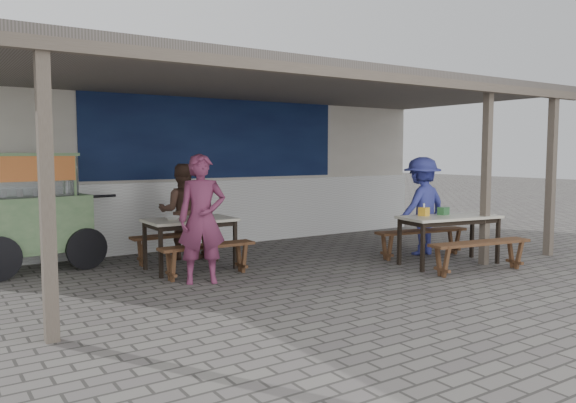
# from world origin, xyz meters

# --- Properties ---
(ground) EXTENTS (60.00, 60.00, 0.00)m
(ground) POSITION_xyz_m (0.00, 0.00, 0.00)
(ground) COLOR #5E5B55
(ground) RESTS_ON ground
(back_wall) EXTENTS (9.00, 1.28, 3.50)m
(back_wall) POSITION_xyz_m (-0.00, 3.58, 1.72)
(back_wall) COLOR beige
(back_wall) RESTS_ON ground
(warung_roof) EXTENTS (9.00, 4.21, 2.81)m
(warung_roof) POSITION_xyz_m (0.02, 0.90, 2.71)
(warung_roof) COLOR #5F5651
(warung_roof) RESTS_ON ground
(table_left) EXTENTS (1.27, 0.77, 0.75)m
(table_left) POSITION_xyz_m (-1.56, 1.24, 0.67)
(table_left) COLOR beige
(table_left) RESTS_ON ground
(bench_left_street) EXTENTS (1.36, 0.29, 0.45)m
(bench_left_street) POSITION_xyz_m (-1.56, 0.65, 0.33)
(bench_left_street) COLOR brown
(bench_left_street) RESTS_ON ground
(bench_left_wall) EXTENTS (1.36, 0.29, 0.45)m
(bench_left_wall) POSITION_xyz_m (-1.56, 1.84, 0.33)
(bench_left_wall) COLOR brown
(bench_left_wall) RESTS_ON ground
(table_right) EXTENTS (1.64, 0.91, 0.75)m
(table_right) POSITION_xyz_m (1.90, -0.60, 0.67)
(table_right) COLOR beige
(table_right) RESTS_ON ground
(bench_right_street) EXTENTS (1.68, 0.53, 0.45)m
(bench_right_street) POSITION_xyz_m (1.80, -1.25, 0.34)
(bench_right_street) COLOR brown
(bench_right_street) RESTS_ON ground
(bench_right_wall) EXTENTS (1.68, 0.53, 0.45)m
(bench_right_wall) POSITION_xyz_m (2.00, 0.05, 0.34)
(bench_right_wall) COLOR brown
(bench_right_wall) RESTS_ON ground
(vendor_cart) EXTENTS (2.08, 1.05, 1.71)m
(vendor_cart) POSITION_xyz_m (-3.50, 2.38, 0.93)
(vendor_cart) COLOR #7FA26C
(vendor_cart) RESTS_ON ground
(patron_street_side) EXTENTS (0.72, 0.59, 1.70)m
(patron_street_side) POSITION_xyz_m (-1.77, 0.36, 0.85)
(patron_street_side) COLOR #752F50
(patron_street_side) RESTS_ON ground
(patron_wall_side) EXTENTS (0.92, 0.84, 1.54)m
(patron_wall_side) POSITION_xyz_m (-1.32, 2.10, 0.77)
(patron_wall_side) COLOR #4C3328
(patron_wall_side) RESTS_ON ground
(patron_right_table) EXTENTS (1.11, 0.71, 1.64)m
(patron_right_table) POSITION_xyz_m (2.19, 0.23, 0.82)
(patron_right_table) COLOR #3C42A5
(patron_right_table) RESTS_ON ground
(tissue_box) EXTENTS (0.15, 0.15, 0.13)m
(tissue_box) POSITION_xyz_m (1.58, -0.38, 0.81)
(tissue_box) COLOR yellow
(tissue_box) RESTS_ON table_right
(donation_box) EXTENTS (0.20, 0.15, 0.12)m
(donation_box) POSITION_xyz_m (1.94, -0.44, 0.81)
(donation_box) COLOR #306C3A
(donation_box) RESTS_ON table_right
(condiment_jar) EXTENTS (0.08, 0.08, 0.10)m
(condiment_jar) POSITION_xyz_m (-1.33, 1.37, 0.80)
(condiment_jar) COLOR white
(condiment_jar) RESTS_ON table_left
(condiment_bowl) EXTENTS (0.27, 0.27, 0.05)m
(condiment_bowl) POSITION_xyz_m (-1.81, 1.29, 0.78)
(condiment_bowl) COLOR white
(condiment_bowl) RESTS_ON table_left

